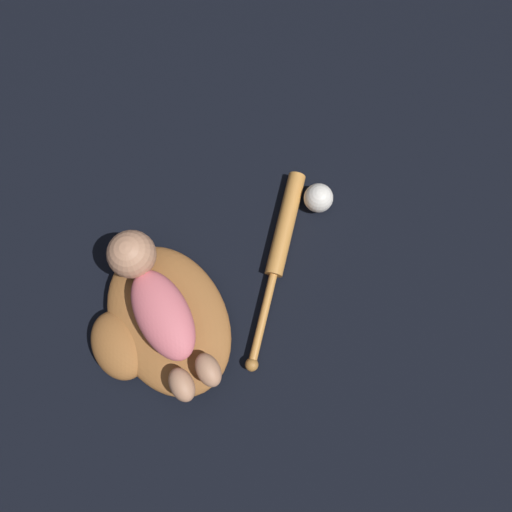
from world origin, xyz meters
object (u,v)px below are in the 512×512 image
(baseball_bat, at_px, (281,243))
(baseball_glove, at_px, (160,324))
(baseball, at_px, (318,198))
(baby_figure, at_px, (155,299))

(baseball_bat, bearing_deg, baseball_glove, 106.47)
(baseball, bearing_deg, baseball_bat, 121.14)
(baby_figure, height_order, baseball, baby_figure)
(baseball_bat, relative_size, baseball, 5.97)
(baby_figure, relative_size, baseball_bat, 0.91)
(baby_figure, height_order, baseball_bat, baby_figure)
(baseball_glove, xyz_separation_m, baseball, (0.18, -0.46, -0.00))
(baseball_bat, bearing_deg, baseball, -58.86)
(baseball_glove, distance_m, baby_figure, 0.09)
(baby_figure, xyz_separation_m, baseball, (0.13, -0.45, -0.08))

